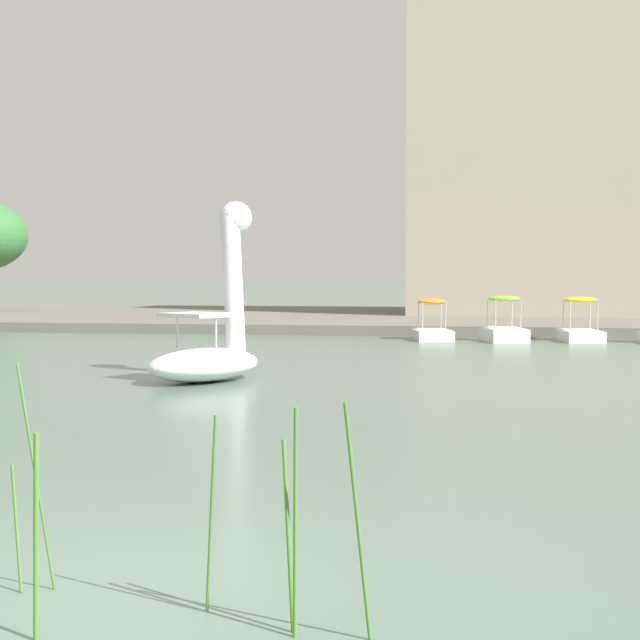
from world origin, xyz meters
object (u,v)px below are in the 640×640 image
(pedal_boat_orange, at_px, (432,328))
(pedal_boat_lime, at_px, (504,327))
(pedal_boat_yellow, at_px, (580,327))
(parked_van, at_px, (524,290))
(swan_boat, at_px, (211,339))

(pedal_boat_orange, distance_m, pedal_boat_lime, 2.30)
(pedal_boat_lime, bearing_deg, pedal_boat_orange, 173.64)
(pedal_boat_yellow, bearing_deg, pedal_boat_orange, -177.82)
(pedal_boat_lime, height_order, pedal_boat_yellow, pedal_boat_lime)
(pedal_boat_lime, bearing_deg, parked_van, 85.04)
(swan_boat, distance_m, pedal_boat_orange, 13.03)
(pedal_boat_lime, distance_m, parked_van, 14.31)
(swan_boat, distance_m, pedal_boat_lime, 13.64)
(pedal_boat_lime, bearing_deg, swan_boat, -116.52)
(pedal_boat_orange, bearing_deg, parked_van, 75.84)
(pedal_boat_lime, bearing_deg, pedal_boat_yellow, 10.25)
(pedal_boat_yellow, bearing_deg, swan_boat, -123.90)
(pedal_boat_lime, distance_m, pedal_boat_yellow, 2.44)
(pedal_boat_orange, relative_size, pedal_boat_yellow, 0.97)
(swan_boat, height_order, pedal_boat_lime, swan_boat)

